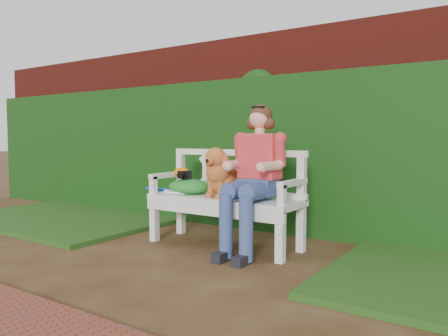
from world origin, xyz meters
The scene contains 11 objects.
ground centered at (0.00, 0.00, 0.00)m, with size 60.00×60.00×0.00m, color #38210E.
brick_wall centered at (0.00, 1.90, 1.10)m, with size 10.00×0.30×2.20m, color maroon.
ivy_hedge centered at (0.00, 1.68, 0.85)m, with size 10.00×0.18×1.70m, color #14480C.
grass_left centered at (-2.40, 0.90, 0.03)m, with size 2.60×2.00×0.05m, color #184613.
garden_bench centered at (-0.01, 0.83, 0.24)m, with size 1.58×0.60×0.48m, color white, non-canonical shape.
seated_woman centered at (0.36, 0.81, 0.64)m, with size 0.54×0.72×1.28m, color #F74965, non-canonical shape.
dog centered at (-0.01, 0.80, 0.72)m, with size 0.32×0.43×0.47m, color brown, non-canonical shape.
tennis_racket centered at (-0.56, 0.80, 0.50)m, with size 0.67×0.28×0.03m, color white, non-canonical shape.
green_bag centered at (-0.42, 0.80, 0.56)m, with size 0.44×0.34×0.15m, color green, non-canonical shape.
camera_item centered at (-0.45, 0.78, 0.67)m, with size 0.12×0.09×0.08m, color black.
baseball_glove centered at (-0.52, 0.81, 0.68)m, with size 0.17×0.13×0.11m, color orange.
Camera 1 is at (2.27, -2.60, 1.04)m, focal length 35.00 mm.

